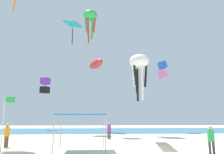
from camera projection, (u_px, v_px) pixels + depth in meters
ground at (146, 150)px, 14.76m from camera, size 110.00×110.00×0.10m
ocean_strip at (114, 130)px, 39.27m from camera, size 110.00×19.05×0.03m
canopy_tent at (82, 116)px, 14.48m from camera, size 3.12×2.93×2.32m
person_near_tent at (109, 129)px, 22.48m from camera, size 0.40×0.40×1.68m
person_leftmost at (7, 133)px, 16.10m from camera, size 0.40×0.45×1.69m
person_central at (211, 138)px, 12.66m from camera, size 0.42×0.39×1.64m
banner_flag at (5, 119)px, 12.86m from camera, size 0.61×0.06×3.33m
kite_octopus_white at (139, 64)px, 29.15m from camera, size 3.34×3.34×6.15m
kite_box_blue at (163, 70)px, 36.19m from camera, size 1.64×1.44×2.90m
kite_inflatable_red at (96, 64)px, 37.56m from camera, size 3.19×5.25×1.88m
kite_diamond_teal at (73, 25)px, 36.08m from camera, size 3.32×3.35×3.77m
kite_octopus_green at (90, 17)px, 32.80m from camera, size 2.16×2.16×4.84m
kite_box_purple at (45, 86)px, 42.17m from camera, size 1.83×1.83×2.94m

